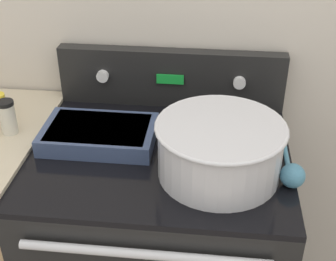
{
  "coord_description": "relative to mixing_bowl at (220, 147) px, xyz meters",
  "views": [
    {
      "loc": [
        0.15,
        -0.81,
        1.72
      ],
      "look_at": [
        0.02,
        0.33,
        1.01
      ],
      "focal_mm": 50.0,
      "sensor_mm": 36.0,
      "label": 1
    }
  ],
  "objects": [
    {
      "name": "kitchen_wall",
      "position": [
        -0.17,
        0.44,
        0.21
      ],
      "size": [
        8.0,
        0.05,
        2.5
      ],
      "color": "beige",
      "rests_on": "ground_plane"
    },
    {
      "name": "casserole_dish",
      "position": [
        -0.36,
        0.12,
        -0.06
      ],
      "size": [
        0.33,
        0.21,
        0.05
      ],
      "color": "#38476B",
      "rests_on": "stove_range"
    },
    {
      "name": "spice_jar_black_cap",
      "position": [
        -0.64,
        0.12,
        -0.02
      ],
      "size": [
        0.05,
        0.05,
        0.11
      ],
      "color": "beige",
      "rests_on": "side_counter"
    },
    {
      "name": "control_panel",
      "position": [
        -0.17,
        0.38,
        0.01
      ],
      "size": [
        0.75,
        0.07,
        0.2
      ],
      "color": "black",
      "rests_on": "stove_range"
    },
    {
      "name": "ladle",
      "position": [
        0.19,
        -0.01,
        -0.06
      ],
      "size": [
        0.07,
        0.32,
        0.07
      ],
      "color": "teal",
      "rests_on": "stove_range"
    },
    {
      "name": "mixing_bowl",
      "position": [
        0.0,
        0.0,
        0.0
      ],
      "size": [
        0.34,
        0.34,
        0.15
      ],
      "color": "silver",
      "rests_on": "stove_range"
    }
  ]
}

